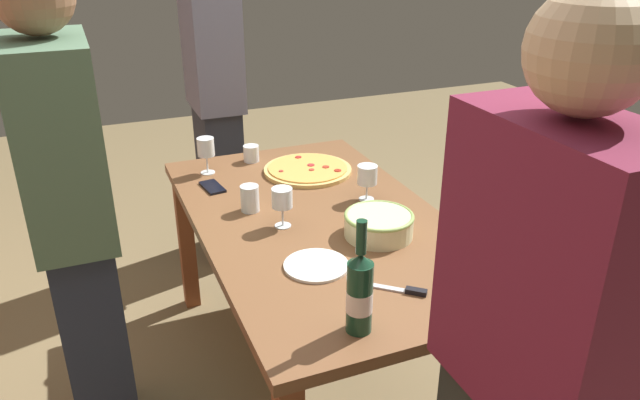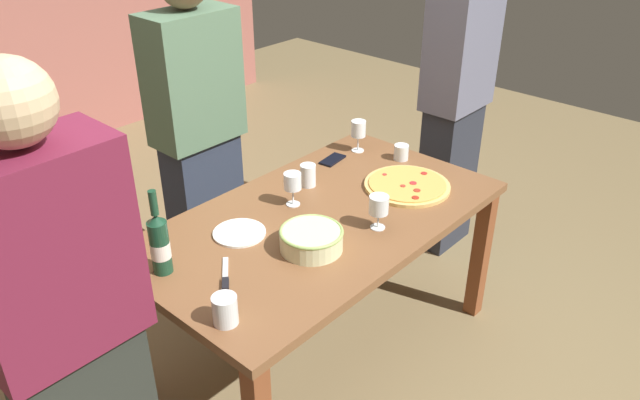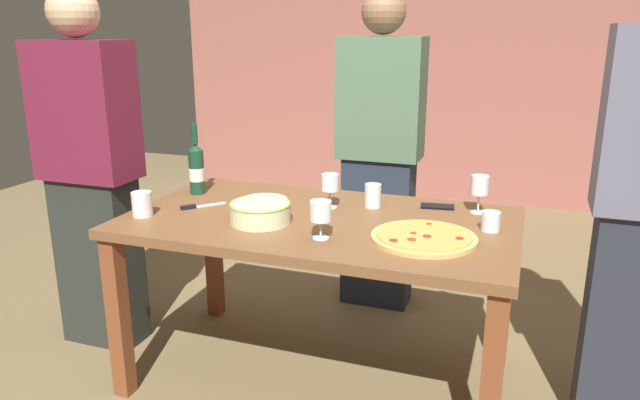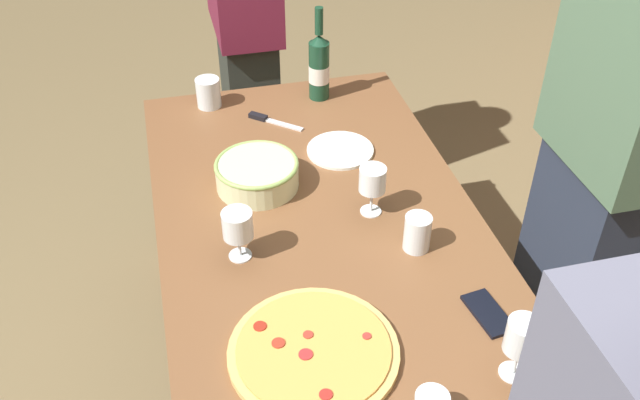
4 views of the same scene
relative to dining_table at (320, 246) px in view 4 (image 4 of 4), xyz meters
The scene contains 15 objects.
ground_plane 0.66m from the dining_table, ahead, with size 8.00×8.00×0.00m, color olive.
dining_table is the anchor object (origin of this frame).
pizza 0.48m from the dining_table, 15.58° to the right, with size 0.39×0.39×0.03m.
serving_bowl 0.29m from the dining_table, 145.58° to the right, with size 0.25×0.25×0.08m.
wine_bottle 0.73m from the dining_table, 166.50° to the left, with size 0.07×0.07×0.33m.
wine_glass_near_pizza 0.25m from the dining_table, 92.89° to the left, with size 0.08×0.08×0.15m.
wine_glass_by_bottle 0.71m from the dining_table, 25.42° to the left, with size 0.07×0.07×0.16m.
wine_glass_far_left 0.32m from the dining_table, 69.78° to the right, with size 0.08×0.08×0.15m.
cup_amber 0.76m from the dining_table, 162.34° to the right, with size 0.08×0.08×0.10m, color white.
cup_ceramic 0.31m from the dining_table, 53.42° to the left, with size 0.07×0.07×0.10m, color white.
side_plate 0.37m from the dining_table, 155.71° to the left, with size 0.21×0.21×0.01m, color white.
cell_phone 0.54m from the dining_table, 35.41° to the left, with size 0.07×0.14×0.01m, color black.
pizza_knife 0.57m from the dining_table, behind, with size 0.15×0.17×0.02m.
person_host 1.15m from the dining_table, behind, with size 0.44×0.24×1.69m.
person_guest_left 0.87m from the dining_table, 87.42° to the left, with size 0.44×0.24×1.70m.
Camera 4 is at (1.46, -0.36, 2.01)m, focal length 39.38 mm.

